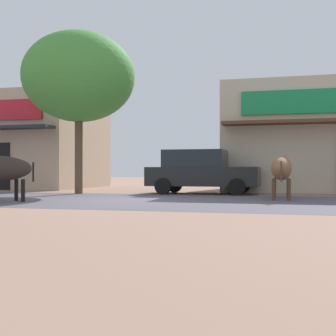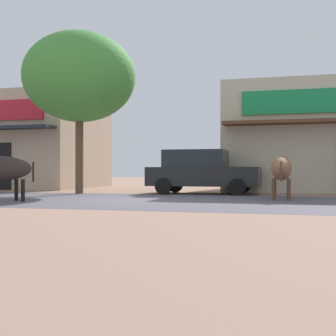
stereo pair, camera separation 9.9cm
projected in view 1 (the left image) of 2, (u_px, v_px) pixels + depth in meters
The scene contains 7 objects.
ground at pixel (119, 200), 13.61m from camera, with size 80.00×80.00×0.00m, color #A07763.
asphalt_road at pixel (119, 200), 13.61m from camera, with size 72.00×6.62×0.00m, color #57505C.
storefront_left_cafe at pixel (17, 143), 23.56m from camera, with size 7.90×6.88×4.55m.
storefront_right_club at pixel (327, 139), 19.79m from camera, with size 8.48×6.88×4.44m.
roadside_tree at pixel (79, 77), 17.24m from camera, with size 4.22×4.22×6.08m.
parked_hatchback_car at pixel (201, 171), 17.15m from camera, with size 4.13×1.92×1.64m.
cow_far_dark at pixel (281, 169), 14.01m from camera, with size 0.63×2.61×1.32m.
Camera 1 is at (4.79, -12.82, 0.90)m, focal length 49.05 mm.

